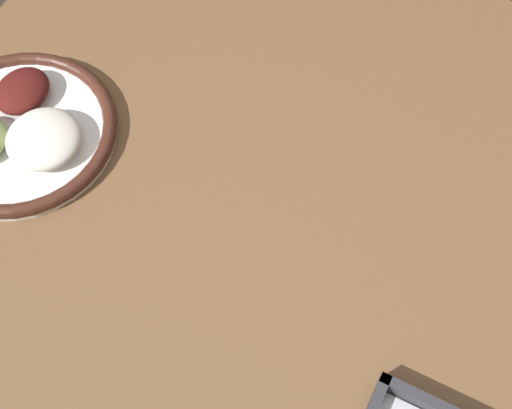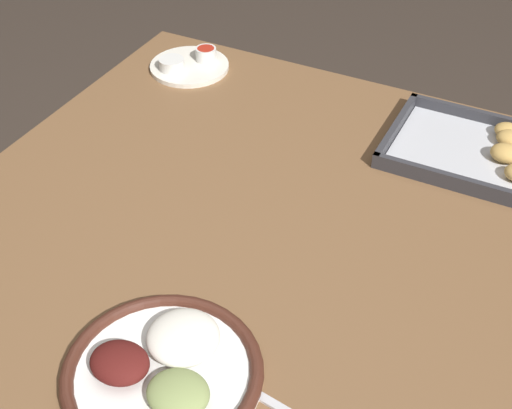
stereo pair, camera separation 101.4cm
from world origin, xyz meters
The scene contains 3 objects.
ground_plane centered at (0.00, 0.00, 0.00)m, with size 8.00×8.00×0.00m, color #382D26.
dining_table centered at (0.00, 0.00, 0.65)m, with size 1.01×1.04×0.76m.
dinner_plate centered at (0.05, -0.35, 0.77)m, with size 0.27×0.27×0.05m.
Camera 1 is at (0.41, 0.20, 1.57)m, focal length 50.00 mm.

